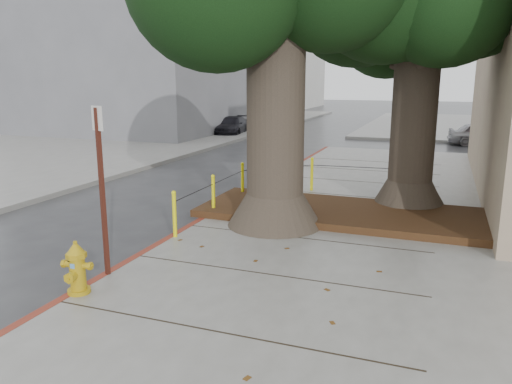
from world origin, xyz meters
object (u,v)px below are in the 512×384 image
Objects in this scene: fire_hydrant at (77,268)px; car_dark at (232,126)px; signpost at (102,182)px; car_silver at (484,134)px.

car_dark reaches higher than fire_hydrant.
car_dark is (-6.72, 21.43, -0.01)m from fire_hydrant.
car_dark is at bearing 100.41° from fire_hydrant.
signpost is (-0.05, 0.76, 1.13)m from fire_hydrant.
fire_hydrant is at bearing -64.65° from signpost.
fire_hydrant is 0.30× the size of signpost.
signpost is at bearing -79.74° from car_dark.
car_silver is at bearing 65.29° from fire_hydrant.
signpost is 0.80× the size of car_silver.
fire_hydrant is 22.28m from car_silver.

